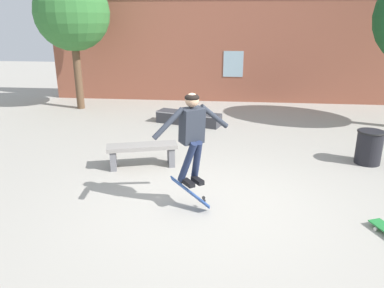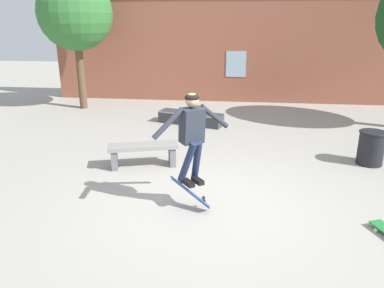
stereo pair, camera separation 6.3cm
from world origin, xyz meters
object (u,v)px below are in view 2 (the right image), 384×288
trash_bin (371,147)px  skater (192,131)px  park_bench (143,151)px  skateboard_flipping (190,192)px  tree_left (75,14)px  skate_ledge (191,118)px

trash_bin → skater: bearing=-146.1°
park_bench → skateboard_flipping: bearing=-71.1°
park_bench → trash_bin: size_ratio=2.06×
tree_left → skate_ledge: size_ratio=2.18×
trash_bin → skateboard_flipping: trash_bin is taller
skater → park_bench: bearing=179.5°
tree_left → trash_bin: tree_left is taller
tree_left → skater: (4.50, -6.55, -1.75)m
skater → skateboard_flipping: (-0.03, -0.02, -1.01)m
park_bench → tree_left: bearing=107.3°
trash_bin → skateboard_flipping: (-3.49, -2.35, -0.10)m
skater → skateboard_flipping: 1.01m
trash_bin → skateboard_flipping: size_ratio=1.08×
park_bench → skate_ledge: (0.56, 3.37, -0.17)m
trash_bin → skate_ledge: bearing=147.0°
skate_ledge → trash_bin: (4.10, -2.66, 0.21)m
skater → trash_bin: bearing=86.9°
park_bench → trash_bin: trash_bin is taller
trash_bin → skateboard_flipping: bearing=-146.1°
park_bench → trash_bin: bearing=-7.9°
trash_bin → park_bench: bearing=-171.3°
tree_left → skater: size_ratio=2.93×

